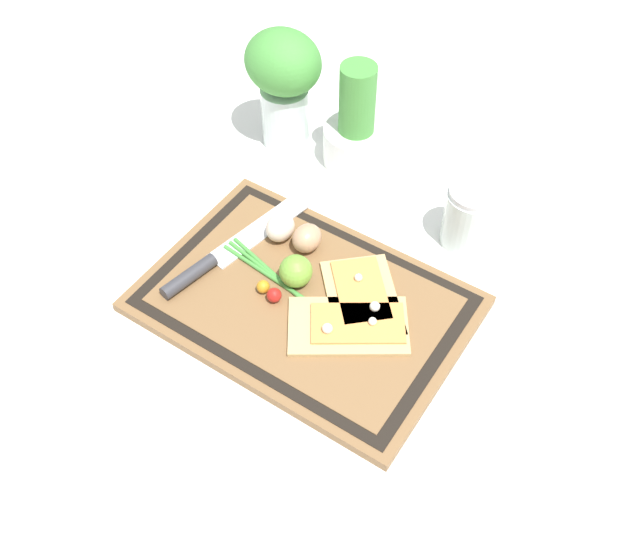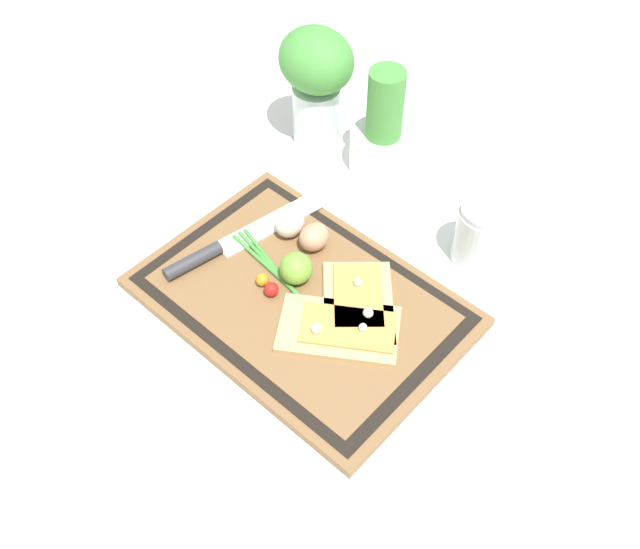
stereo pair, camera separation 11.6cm
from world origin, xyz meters
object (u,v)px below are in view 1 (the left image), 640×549
object	(u,v)px
herb_glass	(284,79)
pizza_slice_near	(350,325)
pizza_slice_far	(362,296)
lime	(296,271)
egg_pink	(280,227)
herb_pot	(356,130)
knife	(214,260)
sauce_jar	(469,219)
cherry_tomato_red	(274,295)
cherry_tomato_yellow	(263,287)
egg_brown	(307,238)

from	to	relation	value
herb_glass	pizza_slice_near	bearing A→B (deg)	-43.18
pizza_slice_far	lime	xyz separation A→B (m)	(-0.10, -0.03, 0.02)
egg_pink	herb_pot	world-z (taller)	herb_pot
knife	herb_glass	size ratio (longest dim) A/B	1.31
herb_pot	sauce_jar	xyz separation A→B (m)	(0.26, -0.07, -0.02)
lime	sauce_jar	xyz separation A→B (m)	(0.18, 0.24, 0.00)
pizza_slice_near	knife	world-z (taller)	pizza_slice_near
egg_pink	cherry_tomato_red	xyz separation A→B (m)	(0.07, -0.11, -0.01)
cherry_tomato_yellow	lime	bearing A→B (deg)	53.32
pizza_slice_near	cherry_tomato_red	xyz separation A→B (m)	(-0.12, -0.02, 0.01)
lime	herb_pot	distance (m)	0.33
pizza_slice_near	egg_brown	bearing A→B (deg)	145.59
egg_pink	herb_pot	size ratio (longest dim) A/B	0.26
pizza_slice_far	egg_pink	world-z (taller)	egg_pink
egg_brown	egg_pink	size ratio (longest dim) A/B	1.00
herb_pot	knife	bearing A→B (deg)	-97.53
pizza_slice_far	egg_pink	bearing A→B (deg)	168.41
pizza_slice_near	egg_pink	distance (m)	0.22
sauce_jar	herb_glass	distance (m)	0.41
egg_pink	sauce_jar	distance (m)	0.31
pizza_slice_near	herb_glass	world-z (taller)	herb_glass
knife	cherry_tomato_yellow	bearing A→B (deg)	-1.12
knife	cherry_tomato_red	bearing A→B (deg)	-3.15
pizza_slice_near	lime	world-z (taller)	lime
herb_pot	herb_glass	xyz separation A→B (m)	(-0.14, -0.02, 0.07)
cherry_tomato_red	herb_glass	bearing A→B (deg)	122.48
pizza_slice_far	egg_brown	world-z (taller)	egg_brown
herb_glass	knife	bearing A→B (deg)	-74.57
pizza_slice_near	cherry_tomato_red	distance (m)	0.13
pizza_slice_near	lime	bearing A→B (deg)	166.31
lime	herb_pot	world-z (taller)	herb_pot
pizza_slice_near	cherry_tomato_yellow	bearing A→B (deg)	-174.48
knife	pizza_slice_near	bearing A→B (deg)	2.87
herb_glass	cherry_tomato_yellow	bearing A→B (deg)	-60.20
egg_pink	lime	bearing A→B (deg)	-40.83
pizza_slice_near	herb_glass	xyz separation A→B (m)	(-0.34, 0.32, 0.11)
cherry_tomato_yellow	herb_glass	bearing A→B (deg)	119.80
herb_glass	cherry_tomato_red	bearing A→B (deg)	-57.52
lime	cherry_tomato_yellow	size ratio (longest dim) A/B	2.50
herb_pot	egg_pink	bearing A→B (deg)	-87.97
knife	sauce_jar	bearing A→B (deg)	42.95
pizza_slice_far	egg_pink	distance (m)	0.18
cherry_tomato_yellow	cherry_tomato_red	bearing A→B (deg)	-11.29
sauce_jar	egg_brown	bearing A→B (deg)	-139.04
knife	herb_glass	world-z (taller)	herb_glass
sauce_jar	egg_pink	bearing A→B (deg)	-144.50
knife	egg_pink	distance (m)	0.12
pizza_slice_near	cherry_tomato_yellow	distance (m)	0.15
egg_pink	herb_pot	distance (m)	0.25
cherry_tomato_red	herb_glass	distance (m)	0.42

